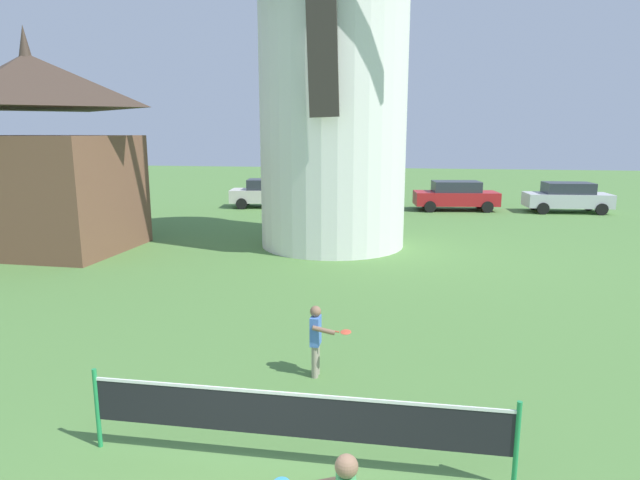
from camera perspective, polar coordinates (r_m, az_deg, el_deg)
The scene contains 8 objects.
windmill at distance 19.73m, azimuth 1.41°, elevation 19.08°, with size 9.82×5.96×14.36m.
tennis_net at distance 6.94m, azimuth -2.82°, elevation -18.11°, with size 5.32×0.06×1.10m.
player_far at distance 9.22m, azimuth -0.33°, elevation -10.22°, with size 0.72×0.52×1.25m.
parked_car_cream at distance 30.14m, azimuth -5.31°, elevation 5.01°, with size 4.53×2.37×1.56m.
parked_car_blue at distance 29.78m, azimuth 4.12°, elevation 4.95°, with size 4.48×2.14×1.56m.
parked_car_red at distance 29.70m, azimuth 14.20°, elevation 4.62°, with size 4.54×2.31×1.56m.
parked_car_silver at distance 30.85m, azimuth 24.74°, elevation 4.17°, with size 4.30×2.09×1.56m.
chapel at distance 21.19m, azimuth -27.92°, elevation 7.82°, with size 6.42×4.79×7.60m.
Camera 1 is at (1.67, -4.18, 4.09)m, focal length 30.18 mm.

